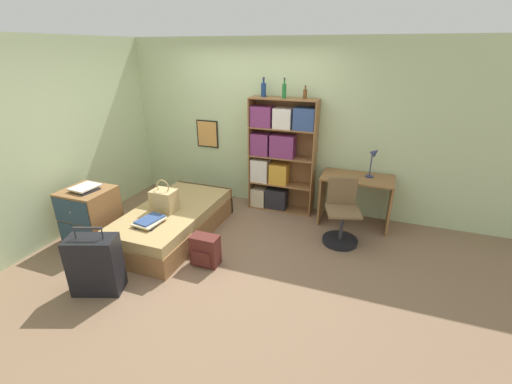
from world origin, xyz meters
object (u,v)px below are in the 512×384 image
object	(u,v)px
handbag	(164,200)
bookcase	(277,155)
bed	(174,221)
desk_chair	(341,223)
suitcase	(95,265)
magazine_pile_on_dresser	(85,188)
bottle_brown	(284,90)
bottle_clear	(305,94)
dresser	(91,215)
book_stack_on_bed	(150,221)
desk_lamp	(374,157)
desk	(356,192)
bottle_green	(264,89)
backpack	(205,250)

from	to	relation	value
handbag	bookcase	world-z (taller)	bookcase
bed	bookcase	size ratio (longest dim) A/B	1.06
desk_chair	suitcase	bearing A→B (deg)	-139.88
magazine_pile_on_dresser	bottle_brown	distance (m)	3.00
magazine_pile_on_dresser	bottle_clear	world-z (taller)	bottle_clear
bed	dresser	bearing A→B (deg)	-152.35
bottle_clear	desk_chair	world-z (taller)	bottle_clear
book_stack_on_bed	bookcase	bearing A→B (deg)	59.01
magazine_pile_on_dresser	desk_lamp	distance (m)	3.89
book_stack_on_bed	dresser	world-z (taller)	dresser
desk	desk_chair	xyz separation A→B (m)	(-0.11, -0.59, -0.22)
suitcase	bookcase	bearing A→B (deg)	66.08
magazine_pile_on_dresser	bookcase	size ratio (longest dim) A/B	0.20
bottle_green	desk_lamp	size ratio (longest dim) A/B	0.63
bottle_clear	desk_chair	bearing A→B (deg)	-44.91
handbag	desk	distance (m)	2.71
handbag	dresser	xyz separation A→B (m)	(-0.91, -0.41, -0.19)
book_stack_on_bed	suitcase	distance (m)	0.85
bottle_clear	book_stack_on_bed	bearing A→B (deg)	-128.49
bed	suitcase	bearing A→B (deg)	-94.10
desk_lamp	backpack	xyz separation A→B (m)	(-1.75, -1.76, -0.85)
bookcase	bottle_clear	world-z (taller)	bottle_clear
handbag	bottle_clear	bearing A→B (deg)	43.91
desk_chair	bottle_brown	bearing A→B (deg)	147.05
bottle_brown	desk_lamp	size ratio (longest dim) A/B	0.64
dresser	backpack	xyz separation A→B (m)	(1.72, 0.01, -0.18)
bottle_brown	backpack	size ratio (longest dim) A/B	0.74
magazine_pile_on_dresser	desk_chair	bearing A→B (deg)	19.60
bottle_green	bottle_clear	xyz separation A→B (m)	(0.62, 0.01, -0.04)
handbag	dresser	distance (m)	1.02
bottle_green	dresser	bearing A→B (deg)	-134.23
bed	bottle_green	distance (m)	2.31
handbag	bookcase	xyz separation A→B (m)	(1.13, 1.42, 0.35)
dresser	bottle_green	world-z (taller)	bottle_green
dresser	bottle_brown	world-z (taller)	bottle_brown
suitcase	desk_lamp	bearing A→B (deg)	44.88
book_stack_on_bed	dresser	bearing A→B (deg)	-179.39
bottle_clear	desk	world-z (taller)	bottle_clear
bottle_green	bottle_clear	bearing A→B (deg)	0.99
magazine_pile_on_dresser	bookcase	xyz separation A→B (m)	(2.03, 1.83, 0.15)
bed	dresser	distance (m)	1.10
bookcase	desk	size ratio (longest dim) A/B	1.76
bookcase	desk	world-z (taller)	bookcase
desk_lamp	bottle_brown	bearing A→B (deg)	178.87
handbag	bottle_brown	xyz separation A→B (m)	(1.23, 1.38, 1.32)
dresser	bottle_brown	size ratio (longest dim) A/B	2.60
bookcase	desk	xyz separation A→B (m)	(1.25, -0.12, -0.41)
bookcase	bottle_green	xyz separation A→B (m)	(-0.23, 0.03, 0.96)
suitcase	desk_chair	distance (m)	3.02
book_stack_on_bed	desk	xyz separation A→B (m)	(2.34, 1.69, 0.06)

